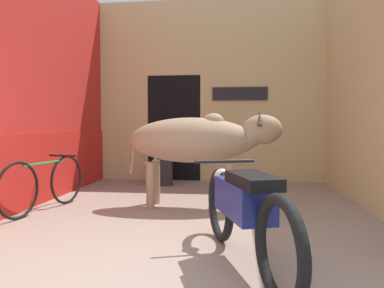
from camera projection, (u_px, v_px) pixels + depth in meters
ground_plane at (159, 287)px, 2.65m from camera, size 30.00×30.00×0.00m
wall_left_shopfront at (31, 81)px, 5.34m from camera, size 0.25×5.09×3.69m
wall_back_with_doorway at (198, 105)px, 7.90m from camera, size 4.58×0.93×3.69m
wall_right_with_door at (381, 72)px, 4.76m from camera, size 0.22×5.09×3.69m
cow at (199, 140)px, 5.16m from camera, size 2.13×0.69×1.35m
motorcycle_near at (243, 209)px, 3.02m from camera, size 0.81×2.02×0.82m
bicycle at (45, 184)px, 4.98m from camera, size 0.46×1.65×0.72m
shopkeeper_seated at (165, 153)px, 7.16m from camera, size 0.42×0.33×1.17m
plastic_stool at (151, 173)px, 7.20m from camera, size 0.34×0.34×0.43m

